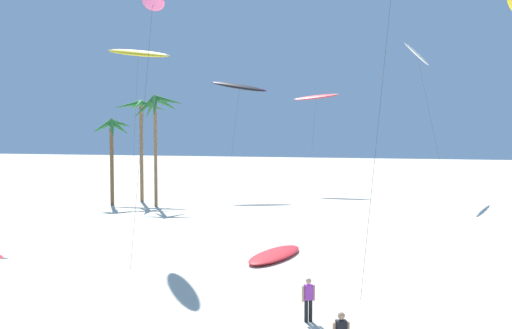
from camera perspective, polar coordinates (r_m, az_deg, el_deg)
palm_tree_0 at (r=53.09m, az=-14.87°, el=3.12°), size 3.84×3.86×8.20m
palm_tree_1 at (r=51.22m, az=-10.37°, el=5.25°), size 4.64×4.51×10.37m
palm_tree_2 at (r=55.03m, az=-11.92°, el=5.02°), size 4.91×5.15×10.12m
flying_kite_0 at (r=59.63m, az=-1.76°, el=8.16°), size 6.07×8.86×12.80m
flying_kite_1 at (r=60.67m, az=16.55°, el=10.99°), size 4.70×10.30×16.23m
flying_kite_5 at (r=34.33m, az=-10.77°, el=16.34°), size 4.72×9.02×15.52m
flying_kite_7 at (r=64.23m, az=6.32°, el=7.05°), size 5.38×6.07×11.70m
flying_kite_8 at (r=61.46m, az=-12.24°, el=11.35°), size 7.69×6.71×16.48m
grounded_kite_0 at (r=29.99m, az=2.00°, el=-9.40°), size 2.65×5.51×0.33m
person_mid_field at (r=20.03m, az=5.52°, el=-13.74°), size 0.44×0.33×1.59m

